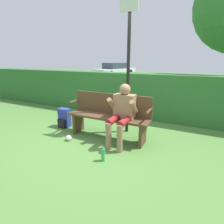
# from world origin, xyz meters

# --- Properties ---
(ground_plane) EXTENTS (40.00, 40.00, 0.00)m
(ground_plane) POSITION_xyz_m (0.00, 0.00, 0.00)
(ground_plane) COLOR #4C7A38
(hedge_back) EXTENTS (12.00, 0.56, 1.26)m
(hedge_back) POSITION_xyz_m (0.00, 1.76, 0.63)
(hedge_back) COLOR #2D662D
(hedge_back) RESTS_ON ground
(park_bench) EXTENTS (1.78, 0.40, 0.94)m
(park_bench) POSITION_xyz_m (0.00, 0.06, 0.50)
(park_bench) COLOR #513823
(park_bench) RESTS_ON ground
(person_seated) EXTENTS (0.55, 0.66, 1.18)m
(person_seated) POSITION_xyz_m (0.36, -0.08, 0.67)
(person_seated) COLOR #997051
(person_seated) RESTS_ON ground
(backpack) EXTENTS (0.27, 0.25, 0.47)m
(backpack) POSITION_xyz_m (-1.27, 0.10, 0.22)
(backpack) COLOR #283893
(backpack) RESTS_ON ground
(water_bottle) EXTENTS (0.07, 0.07, 0.24)m
(water_bottle) POSITION_xyz_m (0.34, -0.84, 0.12)
(water_bottle) COLOR green
(water_bottle) RESTS_ON ground
(signpost) EXTENTS (0.38, 0.09, 2.88)m
(signpost) POSITION_xyz_m (0.24, 0.50, 1.65)
(signpost) COLOR black
(signpost) RESTS_ON ground
(parked_car) EXTENTS (2.91, 4.80, 1.28)m
(parked_car) POSITION_xyz_m (-5.77, 12.82, 0.61)
(parked_car) COLOR silver
(parked_car) RESTS_ON ground
(litter_crumple) EXTENTS (0.12, 0.12, 0.12)m
(litter_crumple) POSITION_xyz_m (-0.67, -0.49, 0.06)
(litter_crumple) COLOR silver
(litter_crumple) RESTS_ON ground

